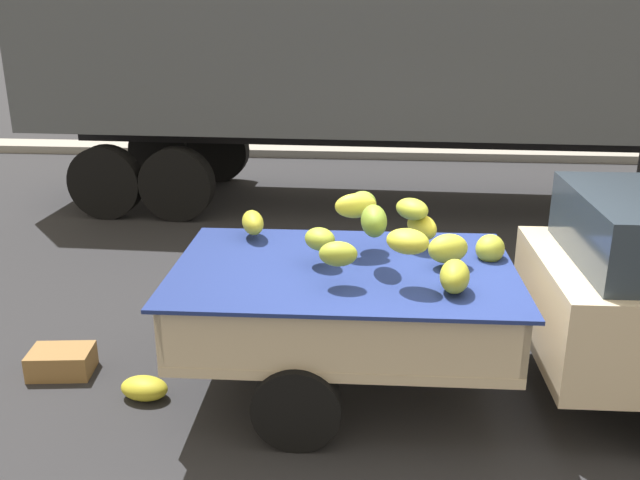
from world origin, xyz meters
The scene contains 6 objects.
ground centered at (0.00, 0.00, 0.00)m, with size 220.00×220.00×0.00m, color #28282B.
curb_strip centered at (0.00, 9.28, 0.08)m, with size 80.00×0.80×0.16m, color gray.
pickup_truck centered at (1.19, 0.04, 0.88)m, with size 4.73×1.87×1.70m.
semi_trailer centered at (0.24, 5.62, 2.54)m, with size 12.06×2.90×3.95m.
fallen_banana_bunch_near_tailgate centered at (-2.25, -0.29, 0.09)m, with size 0.39×0.26×0.18m, color gold.
produce_crate centered at (-3.09, 0.04, 0.11)m, with size 0.52×0.36×0.22m, color olive.
Camera 1 is at (-0.43, -4.98, 3.02)m, focal length 38.41 mm.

